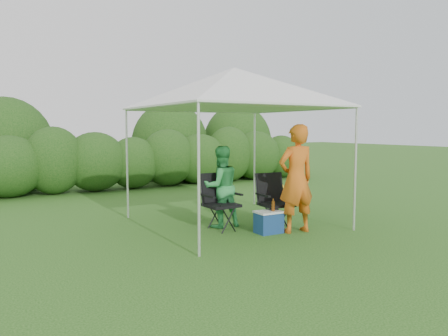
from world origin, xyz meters
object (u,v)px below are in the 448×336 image
chair_right (274,197)px  cooler (269,222)px  chair_left (219,198)px  woman (221,187)px  man (296,179)px  canopy (234,88)px

chair_right → cooler: (-0.33, -0.30, -0.36)m
chair_left → woman: (0.11, 0.12, 0.17)m
chair_right → woman: woman is taller
chair_left → man: man is taller
chair_left → chair_right: bearing=-25.2°
chair_left → man: bearing=-42.8°
cooler → woman: bearing=121.0°
woman → cooler: woman is taller
canopy → chair_right: 2.06m
chair_left → canopy: bearing=24.0°
woman → cooler: 1.07m
chair_left → cooler: bearing=-52.2°
chair_right → cooler: size_ratio=2.12×
man → chair_right: bearing=-71.9°
canopy → man: bearing=-62.9°
canopy → cooler: (0.13, -0.90, -2.27)m
man → woman: 1.34m
man → cooler: size_ratio=4.03×
man → woman: (-0.89, 0.99, -0.19)m
cooler → chair_left: bearing=131.0°
chair_left → cooler: (0.57, -0.69, -0.36)m
chair_left → man: 1.37m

